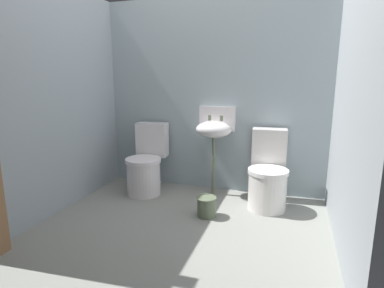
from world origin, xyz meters
name	(u,v)px	position (x,y,z in m)	size (l,w,h in m)	color
ground_plane	(183,228)	(0.00, 0.00, -0.04)	(2.96, 2.45, 0.08)	gray
wall_back	(214,97)	(0.00, 1.07, 1.09)	(2.96, 0.10, 2.19)	#95A4AC
wall_left	(60,100)	(-1.33, 0.10, 1.09)	(0.10, 2.25, 2.19)	#9AA6AF
wall_right	(355,108)	(1.33, 0.10, 1.09)	(0.10, 2.25, 2.19)	#99A1A5
toilet_left	(146,165)	(-0.69, 0.67, 0.32)	(0.43, 0.61, 0.78)	white
toilet_right	(268,176)	(0.68, 0.67, 0.32)	(0.43, 0.62, 0.78)	white
sink	(214,129)	(0.07, 0.86, 0.75)	(0.42, 0.34, 0.99)	#5C674E
bucket	(207,206)	(0.15, 0.23, 0.10)	(0.20, 0.20, 0.20)	#5C674E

